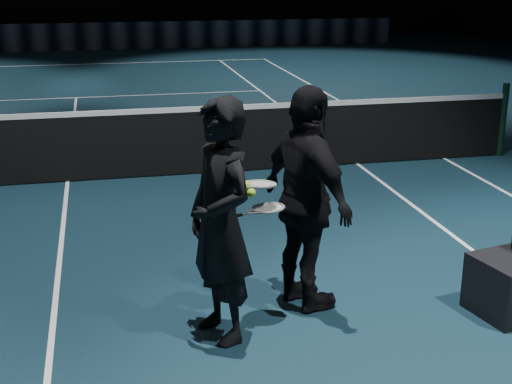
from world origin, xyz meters
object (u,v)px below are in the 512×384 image
racket_upper (260,184)px  racket_lower (268,208)px  player_a (221,222)px  player_b (307,200)px  tennis_balls (248,190)px

racket_upper → racket_lower: bearing=-42.7°
player_a → racket_upper: (0.35, 0.20, 0.21)m
player_b → tennis_balls: bearing=94.8°
racket_upper → player_a: bearing=-178.3°
racket_lower → player_a: bearing=180.0°
player_b → racket_lower: size_ratio=2.79×
player_a → player_b: size_ratio=1.00×
player_a → tennis_balls: 0.32m
racket_upper → tennis_balls: bearing=-170.4°
player_a → racket_lower: (0.41, 0.18, 0.02)m
player_a → racket_upper: player_a is taller
racket_upper → tennis_balls: (-0.12, -0.09, -0.01)m
player_a → tennis_balls: bearing=94.0°
player_b → racket_upper: (-0.43, -0.15, 0.21)m
tennis_balls → racket_upper: bearing=37.7°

